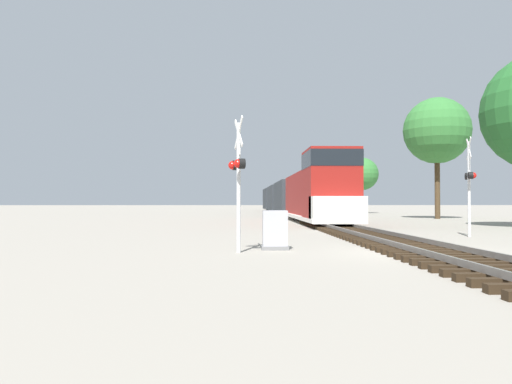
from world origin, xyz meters
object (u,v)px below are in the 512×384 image
Objects in this scene: freight_train at (288,198)px; crossing_signal_far at (470,180)px; crossing_signal_near at (238,172)px; tree_mid_background at (437,131)px; tree_deep_background at (362,174)px; relay_cabinet at (275,230)px.

freight_train reaches higher than crossing_signal_far.
freight_train is 41.99m from crossing_signal_near.
tree_mid_background reaches higher than crossing_signal_near.
tree_mid_background is at bearing -85.97° from tree_deep_background.
tree_mid_background reaches higher than tree_deep_background.
freight_train is 5.90× the size of tree_mid_background.
crossing_signal_far is (4.46, -35.41, 0.50)m from freight_train.
freight_train is 15.68× the size of crossing_signal_near.
crossing_signal_near reaches higher than relay_cabinet.
tree_mid_background reaches higher than crossing_signal_far.
freight_train is 40.97m from relay_cabinet.
freight_train is 35.69m from crossing_signal_far.
freight_train is 8.71× the size of tree_deep_background.
crossing_signal_near is 33.61m from tree_mid_background.
tree_deep_background is (15.80, 49.32, 2.69)m from crossing_signal_near.
crossing_signal_far is at bearing 31.52° from relay_cabinet.
tree_mid_background is (16.12, 27.43, 7.10)m from relay_cabinet.
crossing_signal_near is 3.26× the size of relay_cabinet.
crossing_signal_near is 2.31m from relay_cabinet.
crossing_signal_near is 51.86m from tree_deep_background.
crossing_signal_far is 43.58m from tree_deep_background.
crossing_signal_near is at bearing -107.76° from tree_deep_background.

